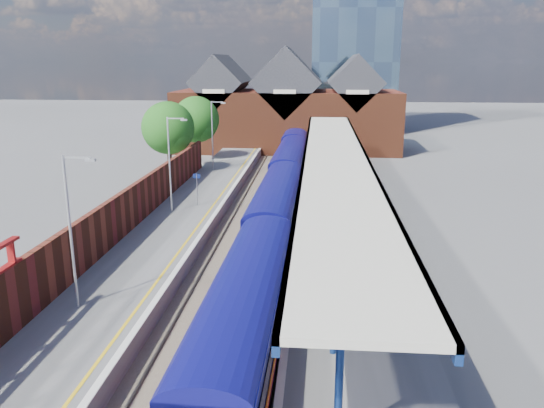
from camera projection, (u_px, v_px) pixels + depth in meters
The scene contains 22 objects.
ground at pixel (268, 199), 47.00m from camera, with size 240.00×240.00×0.00m, color #5B5B5E.
ballast_bed at pixel (255, 234), 37.37m from camera, with size 6.00×76.00×0.06m, color #473D33.
rails at pixel (255, 233), 37.35m from camera, with size 4.51×76.00×0.14m.
left_platform at pixel (179, 226), 37.71m from camera, with size 5.00×76.00×1.00m, color #565659.
right_platform at pixel (341, 230), 36.75m from camera, with size 6.00×76.00×1.00m, color #565659.
coping_left at pixel (211, 220), 37.38m from camera, with size 0.30×76.00×0.05m, color silver.
coping_right at pixel (300, 222), 36.85m from camera, with size 0.30×76.00×0.05m, color silver.
yellow_line at pixel (203, 220), 37.43m from camera, with size 0.14×76.00×0.01m, color yellow.
train at pixel (285, 178), 45.58m from camera, with size 3.04×65.94×3.45m.
canopy at pixel (335, 158), 37.43m from camera, with size 4.50×52.00×4.48m.
lamp_post_b at pixel (73, 223), 23.14m from camera, with size 1.48×0.18×7.00m.
lamp_post_c at pixel (171, 159), 38.54m from camera, with size 1.48×0.18×7.00m.
lamp_post_d at pixel (214, 131), 53.93m from camera, with size 1.48×0.18×7.00m.
platform_sign at pixel (197, 184), 40.95m from camera, with size 0.55×0.08×2.50m.
brick_wall at pixel (106, 226), 31.20m from camera, with size 0.35×50.00×3.86m.
station_building at pixel (287, 110), 72.52m from camera, with size 30.00×12.12×13.78m.
glass_tower at pixel (355, 10), 89.02m from camera, with size 14.20×14.20×40.30m.
tree_near at pixel (169, 130), 52.15m from camera, with size 5.20×5.20×8.10m.
tree_far at pixel (197, 121), 59.77m from camera, with size 5.20×5.20×8.10m.
parked_car_silver at pixel (368, 234), 32.33m from camera, with size 1.32×3.79×1.25m, color silver.
parked_car_dark at pixel (354, 234), 32.17m from camera, with size 1.95×4.80×1.39m, color black.
parked_car_blue at pixel (368, 253), 29.05m from camera, with size 2.13×4.63×1.29m, color navy.
Camera 1 is at (4.24, -15.30, 11.81)m, focal length 35.00 mm.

